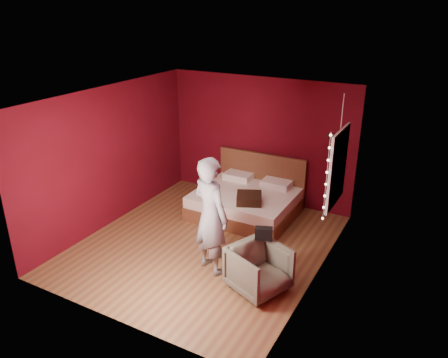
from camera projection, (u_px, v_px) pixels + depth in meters
floor at (205, 244)px, 7.67m from camera, size 4.50×4.50×0.00m
room_walls at (203, 154)px, 7.03m from camera, size 4.04×4.54×2.62m
window at (337, 168)px, 6.96m from camera, size 0.05×0.97×1.27m
fairy_lights at (326, 178)px, 6.54m from camera, size 0.04×0.04×1.45m
bed at (247, 200)px, 8.72m from camera, size 1.92×1.63×1.05m
person at (211, 216)px, 6.62m from camera, size 0.80×0.67×1.89m
armchair at (259, 269)px, 6.35m from camera, size 1.00×0.99×0.70m
handbag at (264, 233)px, 6.42m from camera, size 0.29×0.21×0.18m
throw_pillow at (249, 198)px, 8.11m from camera, size 0.61×0.61×0.16m
hanging_plant at (339, 142)px, 7.27m from camera, size 0.47×0.44×1.04m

